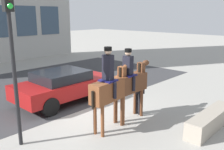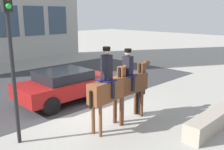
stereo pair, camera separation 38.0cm
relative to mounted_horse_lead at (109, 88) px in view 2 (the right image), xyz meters
name	(u,v)px [view 2 (the right image)]	position (x,y,z in m)	size (l,w,h in m)	color
ground_plane	(92,113)	(0.49, 1.45, -1.43)	(80.00, 80.00, 0.00)	#9E9B93
road_surface	(33,88)	(0.49, 6.20, -1.42)	(18.13, 8.50, 0.01)	#38383A
mounted_horse_lead	(109,88)	(0.00, 0.00, 0.00)	(1.94, 0.65, 2.76)	brown
mounted_horse_companion	(130,82)	(1.06, 0.05, -0.03)	(2.03, 0.65, 2.60)	#59331E
pedestrian_bystander	(139,91)	(1.64, 0.09, -0.47)	(0.82, 0.46, 1.62)	black
street_car_near_lane	(65,84)	(0.55, 3.32, -0.67)	(4.21, 2.05, 1.39)	maroon
traffic_light	(10,42)	(-2.54, 1.21, 1.57)	(0.24, 0.29, 4.51)	black
planter_ledge	(211,122)	(2.29, -2.44, -1.13)	(2.72, 0.56, 0.59)	#9E9384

